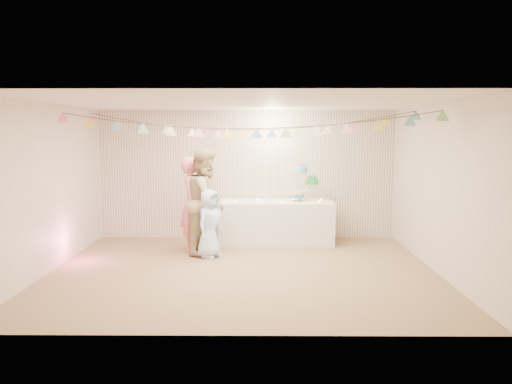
{
  "coord_description": "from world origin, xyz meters",
  "views": [
    {
      "loc": [
        0.27,
        -7.6,
        2.16
      ],
      "look_at": [
        0.2,
        0.8,
        1.15
      ],
      "focal_mm": 35.0,
      "sensor_mm": 36.0,
      "label": 1
    }
  ],
  "objects_px": {
    "person_adult_a": "(192,204)",
    "person_child": "(210,224)",
    "table": "(276,222)",
    "person_adult_b": "(206,201)",
    "cake_stand": "(304,187)"
  },
  "relations": [
    {
      "from": "person_child",
      "to": "table",
      "type": "bearing_deg",
      "value": -16.48
    },
    {
      "from": "table",
      "to": "cake_stand",
      "type": "relative_size",
      "value": 3.22
    },
    {
      "from": "cake_stand",
      "to": "person_adult_b",
      "type": "xyz_separation_m",
      "value": [
        -1.82,
        -0.88,
        -0.15
      ]
    },
    {
      "from": "person_child",
      "to": "cake_stand",
      "type": "bearing_deg",
      "value": -25.97
    },
    {
      "from": "cake_stand",
      "to": "person_child",
      "type": "relative_size",
      "value": 0.58
    },
    {
      "from": "table",
      "to": "person_adult_b",
      "type": "distance_m",
      "value": 1.6
    },
    {
      "from": "table",
      "to": "person_adult_b",
      "type": "bearing_deg",
      "value": -146.9
    },
    {
      "from": "person_adult_a",
      "to": "person_adult_b",
      "type": "xyz_separation_m",
      "value": [
        0.27,
        -0.17,
        0.08
      ]
    },
    {
      "from": "cake_stand",
      "to": "person_adult_a",
      "type": "relative_size",
      "value": 0.4
    },
    {
      "from": "cake_stand",
      "to": "person_adult_b",
      "type": "distance_m",
      "value": 2.03
    },
    {
      "from": "person_adult_b",
      "to": "person_child",
      "type": "height_order",
      "value": "person_adult_b"
    },
    {
      "from": "cake_stand",
      "to": "table",
      "type": "bearing_deg",
      "value": -174.81
    },
    {
      "from": "person_adult_a",
      "to": "person_child",
      "type": "bearing_deg",
      "value": -139.36
    },
    {
      "from": "table",
      "to": "person_child",
      "type": "distance_m",
      "value": 1.66
    },
    {
      "from": "table",
      "to": "person_adult_a",
      "type": "relative_size",
      "value": 1.28
    }
  ]
}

